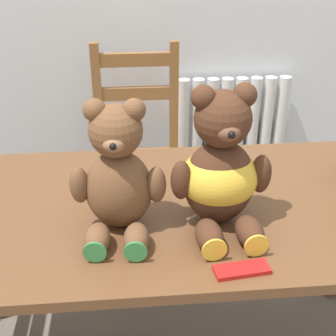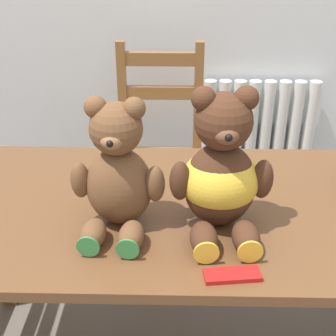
% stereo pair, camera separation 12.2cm
% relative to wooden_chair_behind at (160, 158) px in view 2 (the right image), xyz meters
% --- Properties ---
extents(radiator, '(0.59, 0.10, 0.76)m').
position_rel_wooden_chair_behind_xyz_m(radiator, '(0.50, 0.28, -0.13)').
color(radiator, silver).
rests_on(radiator, ground_plane).
extents(dining_table, '(1.55, 0.75, 0.72)m').
position_rel_wooden_chair_behind_xyz_m(dining_table, '(0.10, -0.78, 0.16)').
color(dining_table, brown).
rests_on(dining_table, ground_plane).
extents(wooden_chair_behind, '(0.39, 0.41, 0.98)m').
position_rel_wooden_chair_behind_xyz_m(wooden_chair_behind, '(0.00, 0.00, 0.00)').
color(wooden_chair_behind, brown).
rests_on(wooden_chair_behind, ground_plane).
extents(teddy_bear_left, '(0.26, 0.26, 0.36)m').
position_rel_wooden_chair_behind_xyz_m(teddy_bear_left, '(-0.07, -0.87, 0.41)').
color(teddy_bear_left, brown).
rests_on(teddy_bear_left, dining_table).
extents(teddy_bear_right, '(0.27, 0.29, 0.39)m').
position_rel_wooden_chair_behind_xyz_m(teddy_bear_right, '(0.20, -0.87, 0.41)').
color(teddy_bear_right, '#472819').
rests_on(teddy_bear_right, dining_table).
extents(chocolate_bar, '(0.14, 0.07, 0.01)m').
position_rel_wooden_chair_behind_xyz_m(chocolate_bar, '(0.22, -1.09, 0.26)').
color(chocolate_bar, red).
rests_on(chocolate_bar, dining_table).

